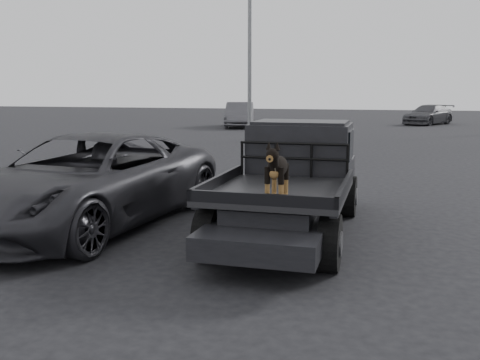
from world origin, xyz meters
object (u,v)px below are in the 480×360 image
(parked_suv, at_px, (88,180))
(distant_car_a, at_px, (240,115))
(flatbed_ute, at_px, (290,206))
(distant_car_b, at_px, (428,115))
(dog, at_px, (277,171))

(parked_suv, height_order, distant_car_a, parked_suv)
(flatbed_ute, distance_m, distant_car_b, 30.63)
(flatbed_ute, relative_size, dog, 7.30)
(flatbed_ute, xyz_separation_m, dog, (0.12, -1.67, 0.83))
(distant_car_b, bearing_deg, parked_suv, -73.95)
(flatbed_ute, height_order, parked_suv, parked_suv)
(dog, xyz_separation_m, distant_car_b, (3.88, 32.04, -0.62))
(dog, relative_size, distant_car_a, 0.16)
(dog, height_order, distant_car_b, dog)
(dog, bearing_deg, parked_suv, 160.57)
(dog, bearing_deg, flatbed_ute, 93.96)
(flatbed_ute, height_order, distant_car_b, distant_car_b)
(flatbed_ute, bearing_deg, distant_car_b, 82.50)
(distant_car_a, bearing_deg, parked_suv, -93.06)
(parked_suv, bearing_deg, flatbed_ute, 12.33)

